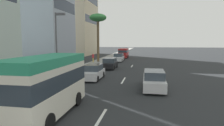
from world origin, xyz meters
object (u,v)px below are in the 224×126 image
object	(u,v)px
car_fifth	(119,58)
street_lamp	(57,40)
van_third	(124,53)
car_sixth	(154,80)
palm_tree	(98,20)
minibus_second	(47,83)
pedestrian_near_lamp	(59,72)
pedestrian_mid_block	(93,57)
car_lead	(110,64)
car_fourth	(93,72)

from	to	relation	value
car_fifth	street_lamp	distance (m)	22.28
van_third	car_fifth	distance (m)	7.91
car_sixth	palm_tree	world-z (taller)	palm_tree
minibus_second	car_sixth	size ratio (longest dim) A/B	1.34
pedestrian_near_lamp	pedestrian_mid_block	bearing A→B (deg)	4.45
minibus_second	car_fifth	xyz separation A→B (m)	(28.89, 0.31, -0.99)
car_fifth	car_sixth	bearing A→B (deg)	15.83
street_lamp	palm_tree	bearing A→B (deg)	3.33
palm_tree	street_lamp	bearing A→B (deg)	-176.67
car_fifth	street_lamp	size ratio (longest dim) A/B	0.73
car_lead	minibus_second	xyz separation A→B (m)	(-18.42, -0.12, 1.02)
van_third	car_fourth	xyz separation A→B (m)	(-26.66, 0.04, -0.56)
car_fifth	car_sixth	world-z (taller)	car_fifth
minibus_second	street_lamp	xyz separation A→B (m)	(7.01, 2.73, 2.39)
van_third	pedestrian_near_lamp	size ratio (longest dim) A/B	3.09
palm_tree	van_third	bearing A→B (deg)	-18.72
pedestrian_mid_block	street_lamp	world-z (taller)	street_lamp
car_fourth	pedestrian_near_lamp	bearing A→B (deg)	-59.12
minibus_second	pedestrian_mid_block	xyz separation A→B (m)	(24.85, 4.49, -0.67)
car_fourth	car_fifth	xyz separation A→B (m)	(18.76, 0.02, 0.03)
minibus_second	van_third	world-z (taller)	minibus_second
car_fourth	pedestrian_mid_block	distance (m)	15.32
car_fourth	street_lamp	world-z (taller)	street_lamp
palm_tree	street_lamp	distance (m)	19.59
car_lead	palm_tree	bearing A→B (deg)	-154.36
pedestrian_near_lamp	pedestrian_mid_block	distance (m)	16.57
car_lead	van_third	bearing A→B (deg)	-179.60
pedestrian_mid_block	palm_tree	distance (m)	7.09
car_sixth	pedestrian_mid_block	size ratio (longest dim) A/B	2.73
car_lead	car_fifth	bearing A→B (deg)	-178.95
car_fourth	pedestrian_near_lamp	distance (m)	3.53
minibus_second	palm_tree	xyz separation A→B (m)	(26.18, 3.84, 6.26)
pedestrian_near_lamp	car_lead	bearing A→B (deg)	-17.18
car_fifth	car_sixth	xyz separation A→B (m)	(-21.97, -6.23, -0.01)
palm_tree	street_lamp	size ratio (longest dim) A/B	1.40
van_third	car_sixth	distance (m)	30.50
car_fourth	car_sixth	bearing A→B (deg)	62.67
minibus_second	car_fourth	xyz separation A→B (m)	(10.13, 0.29, -1.02)
car_lead	pedestrian_mid_block	bearing A→B (deg)	-145.81
car_fifth	pedestrian_near_lamp	bearing A→B (deg)	-8.30
street_lamp	car_lead	bearing A→B (deg)	-12.88
pedestrian_mid_block	car_lead	bearing A→B (deg)	-111.35
pedestrian_mid_block	street_lamp	distance (m)	18.19
car_lead	pedestrian_near_lamp	size ratio (longest dim) A/B	2.78
pedestrian_near_lamp	pedestrian_mid_block	world-z (taller)	pedestrian_mid_block
car_lead	van_third	distance (m)	18.38
pedestrian_near_lamp	palm_tree	bearing A→B (deg)	2.08
car_lead	car_fourth	size ratio (longest dim) A/B	1.06
car_fifth	pedestrian_mid_block	size ratio (longest dim) A/B	2.77
minibus_second	car_fourth	bearing A→B (deg)	-178.38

